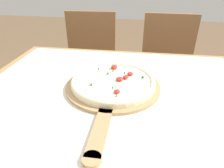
% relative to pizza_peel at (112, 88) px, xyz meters
% --- Properties ---
extents(dining_table, '(1.12, 1.00, 0.74)m').
position_rel_pizza_peel_xyz_m(dining_table, '(0.01, -0.05, -0.12)').
color(dining_table, '#A87F51').
rests_on(dining_table, ground_plane).
extents(towel_cloth, '(1.04, 0.92, 0.00)m').
position_rel_pizza_peel_xyz_m(towel_cloth, '(0.01, -0.05, -0.01)').
color(towel_cloth, silver).
rests_on(towel_cloth, dining_table).
extents(pizza_peel, '(0.37, 0.57, 0.01)m').
position_rel_pizza_peel_xyz_m(pizza_peel, '(0.00, 0.00, 0.00)').
color(pizza_peel, tan).
rests_on(pizza_peel, towel_cloth).
extents(pizza, '(0.33, 0.33, 0.04)m').
position_rel_pizza_peel_xyz_m(pizza, '(0.00, 0.02, 0.02)').
color(pizza, beige).
rests_on(pizza, pizza_peel).
extents(chair_left, '(0.42, 0.42, 0.89)m').
position_rel_pizza_peel_xyz_m(chair_left, '(-0.29, 0.76, -0.24)').
color(chair_left, brown).
rests_on(chair_left, ground_plane).
extents(chair_right, '(0.42, 0.42, 0.89)m').
position_rel_pizza_peel_xyz_m(chair_right, '(0.30, 0.76, -0.24)').
color(chair_right, brown).
rests_on(chair_right, ground_plane).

